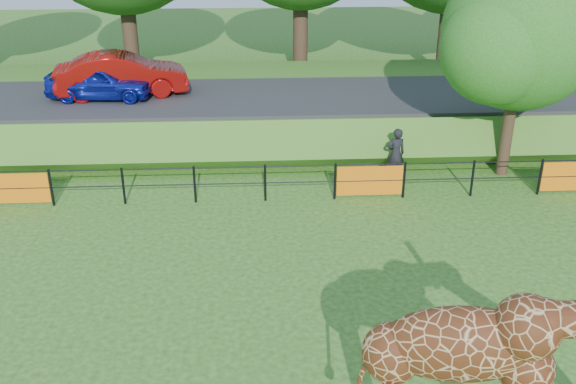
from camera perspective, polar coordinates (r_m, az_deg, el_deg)
The scene contains 7 objects.
perimeter_fence at distance 18.26m, azimuth -2.04°, elevation 0.81°, with size 28.07×0.10×1.10m, color black, non-canonical shape.
embankment at distance 25.28m, azimuth -2.42°, elevation 7.82°, with size 40.00×9.00×1.30m, color #2B5916.
road at distance 23.64m, azimuth -2.39°, elevation 8.44°, with size 40.00×5.00×0.12m, color #2B2B2E.
car_blue at distance 23.96m, azimuth -16.41°, elevation 9.39°, with size 1.48×3.69×1.26m, color #1625B5.
car_red at distance 24.20m, azimuth -14.55°, elevation 10.09°, with size 1.62×4.66×1.54m, color #9E0E0B.
visitor at distance 19.94m, azimuth 9.55°, elevation 3.37°, with size 0.59×0.39×1.62m, color black.
tree_east at distance 20.29m, azimuth 20.25°, elevation 12.81°, with size 5.40×4.71×6.76m.
Camera 1 is at (-0.26, -8.74, 7.84)m, focal length 40.00 mm.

